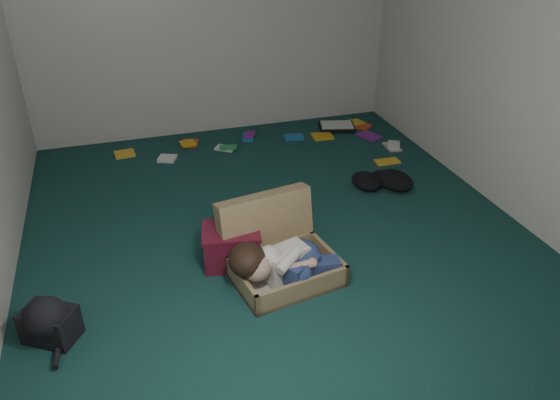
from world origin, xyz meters
TOP-DOWN VIEW (x-y plane):
  - floor at (0.00, 0.00)m, footprint 4.50×4.50m
  - wall_back at (0.00, 2.25)m, footprint 4.50×0.00m
  - wall_front at (0.00, -2.25)m, footprint 4.50×0.00m
  - wall_right at (2.00, 0.00)m, footprint 0.00×4.50m
  - suitcase at (-0.15, -0.55)m, footprint 0.84×0.83m
  - person at (-0.16, -0.74)m, footprint 0.81×0.39m
  - maroon_bin at (-0.44, -0.36)m, footprint 0.48×0.41m
  - backpack at (-1.70, -0.81)m, footprint 0.51×0.48m
  - clothing_pile at (1.16, 0.48)m, footprint 0.56×0.52m
  - paper_tray at (1.33, 1.85)m, footprint 0.47×0.40m
  - book_scatter at (0.65, 1.64)m, footprint 2.99×1.31m

SIDE VIEW (x-z plane):
  - floor at x=0.00m, z-range 0.00..0.00m
  - book_scatter at x=0.65m, z-range 0.00..0.02m
  - paper_tray at x=1.33m, z-range 0.00..0.06m
  - clothing_pile at x=1.16m, z-range 0.00..0.14m
  - backpack at x=-1.70m, z-range 0.00..0.24m
  - maroon_bin at x=-0.44m, z-range 0.00..0.29m
  - suitcase at x=-0.15m, z-range -0.11..0.43m
  - person at x=-0.16m, z-range 0.04..0.37m
  - wall_back at x=0.00m, z-range -0.95..3.55m
  - wall_front at x=0.00m, z-range -0.95..3.55m
  - wall_right at x=2.00m, z-range -0.95..3.55m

